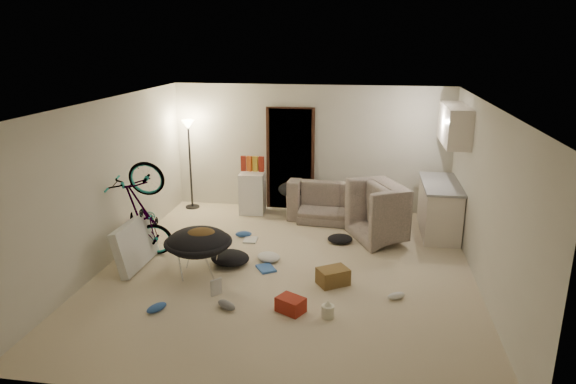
% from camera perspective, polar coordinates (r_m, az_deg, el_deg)
% --- Properties ---
extents(floor, '(5.50, 6.00, 0.02)m').
position_cam_1_polar(floor, '(7.82, -0.16, -8.73)').
color(floor, beige).
rests_on(floor, ground).
extents(ceiling, '(5.50, 6.00, 0.02)m').
position_cam_1_polar(ceiling, '(7.12, -0.18, 9.92)').
color(ceiling, white).
rests_on(ceiling, wall_back).
extents(wall_back, '(5.50, 0.02, 2.50)m').
position_cam_1_polar(wall_back, '(10.27, 2.54, 4.87)').
color(wall_back, beige).
rests_on(wall_back, floor).
extents(wall_front, '(5.50, 0.02, 2.50)m').
position_cam_1_polar(wall_front, '(4.63, -6.25, -10.38)').
color(wall_front, beige).
rests_on(wall_front, floor).
extents(wall_left, '(0.02, 6.00, 2.50)m').
position_cam_1_polar(wall_left, '(8.26, -19.43, 1.00)').
color(wall_left, beige).
rests_on(wall_left, floor).
extents(wall_right, '(0.02, 6.00, 2.50)m').
position_cam_1_polar(wall_right, '(7.46, 21.25, -0.81)').
color(wall_right, beige).
rests_on(wall_right, floor).
extents(doorway, '(0.85, 0.10, 2.04)m').
position_cam_1_polar(doorway, '(10.33, 0.28, 3.66)').
color(doorway, black).
rests_on(doorway, floor).
extents(door_trim, '(0.97, 0.04, 2.10)m').
position_cam_1_polar(door_trim, '(10.30, 0.26, 3.62)').
color(door_trim, '#371D13').
rests_on(door_trim, floor).
extents(floor_lamp, '(0.28, 0.28, 1.81)m').
position_cam_1_polar(floor_lamp, '(10.45, -10.93, 5.12)').
color(floor_lamp, black).
rests_on(floor_lamp, floor).
extents(kitchen_counter, '(0.60, 1.50, 0.88)m').
position_cam_1_polar(kitchen_counter, '(9.52, 16.44, -1.80)').
color(kitchen_counter, silver).
rests_on(kitchen_counter, floor).
extents(counter_top, '(0.64, 1.54, 0.04)m').
position_cam_1_polar(counter_top, '(9.39, 16.66, 0.86)').
color(counter_top, gray).
rests_on(counter_top, kitchen_counter).
extents(kitchen_uppers, '(0.38, 1.40, 0.65)m').
position_cam_1_polar(kitchen_uppers, '(9.19, 18.01, 7.13)').
color(kitchen_uppers, silver).
rests_on(kitchen_uppers, wall_right).
extents(sofa, '(2.03, 0.90, 0.58)m').
position_cam_1_polar(sofa, '(9.92, 5.94, -1.37)').
color(sofa, '#373E37').
rests_on(sofa, floor).
extents(armchair, '(1.38, 1.45, 0.74)m').
position_cam_1_polar(armchair, '(9.11, 11.94, -2.77)').
color(armchair, '#373E37').
rests_on(armchair, floor).
extents(bicycle, '(1.67, 0.83, 0.94)m').
position_cam_1_polar(bicycle, '(8.42, -15.70, -4.27)').
color(bicycle, black).
rests_on(bicycle, floor).
extents(book_asset, '(0.29, 0.29, 0.02)m').
position_cam_1_polar(book_asset, '(7.14, -8.55, -11.41)').
color(book_asset, maroon).
rests_on(book_asset, floor).
extents(mini_fridge, '(0.51, 0.51, 0.82)m').
position_cam_1_polar(mini_fridge, '(10.22, -3.97, -0.08)').
color(mini_fridge, white).
rests_on(mini_fridge, floor).
extents(snack_box_0, '(0.11, 0.09, 0.30)m').
position_cam_1_polar(snack_box_0, '(10.10, -4.98, 3.18)').
color(snack_box_0, maroon).
rests_on(snack_box_0, mini_fridge).
extents(snack_box_1, '(0.12, 0.10, 0.30)m').
position_cam_1_polar(snack_box_1, '(10.07, -4.32, 3.15)').
color(snack_box_1, '#DF5C1B').
rests_on(snack_box_1, mini_fridge).
extents(snack_box_2, '(0.10, 0.07, 0.30)m').
position_cam_1_polar(snack_box_2, '(10.05, -3.65, 3.13)').
color(snack_box_2, gold).
rests_on(snack_box_2, mini_fridge).
extents(snack_box_3, '(0.11, 0.08, 0.30)m').
position_cam_1_polar(snack_box_3, '(10.02, -2.98, 3.11)').
color(snack_box_3, maroon).
rests_on(snack_box_3, mini_fridge).
extents(saucer_chair, '(0.99, 0.99, 0.70)m').
position_cam_1_polar(saucer_chair, '(7.64, -9.91, -6.13)').
color(saucer_chair, silver).
rests_on(saucer_chair, floor).
extents(hoodie, '(0.61, 0.58, 0.22)m').
position_cam_1_polar(hoodie, '(7.52, -9.70, -4.83)').
color(hoodie, '#4C361A').
rests_on(hoodie, saucer_chair).
extents(sofa_drape, '(0.64, 0.56, 0.28)m').
position_cam_1_polar(sofa_drape, '(9.94, 0.51, 0.26)').
color(sofa_drape, black).
rests_on(sofa_drape, sofa).
extents(tv_box, '(0.29, 1.08, 0.72)m').
position_cam_1_polar(tv_box, '(8.17, -16.60, -5.55)').
color(tv_box, silver).
rests_on(tv_box, floor).
extents(drink_case_a, '(0.51, 0.48, 0.24)m').
position_cam_1_polar(drink_case_a, '(7.38, 5.02, -9.33)').
color(drink_case_a, brown).
rests_on(drink_case_a, floor).
extents(drink_case_b, '(0.41, 0.38, 0.19)m').
position_cam_1_polar(drink_case_b, '(6.69, 0.30, -12.41)').
color(drink_case_b, maroon).
rests_on(drink_case_b, floor).
extents(juicer, '(0.16, 0.16, 0.23)m').
position_cam_1_polar(juicer, '(6.58, 4.45, -12.98)').
color(juicer, white).
rests_on(juicer, floor).
extents(newspaper, '(0.66, 0.65, 0.01)m').
position_cam_1_polar(newspaper, '(9.70, 6.94, -3.62)').
color(newspaper, beige).
rests_on(newspaper, floor).
extents(book_blue, '(0.36, 0.39, 0.03)m').
position_cam_1_polar(book_blue, '(7.84, -2.46, -8.48)').
color(book_blue, '#315EB1').
rests_on(book_blue, floor).
extents(book_white, '(0.24, 0.30, 0.03)m').
position_cam_1_polar(book_white, '(8.91, -4.20, -5.34)').
color(book_white, silver).
rests_on(book_white, floor).
extents(shoe_0, '(0.31, 0.18, 0.11)m').
position_cam_1_polar(shoe_0, '(9.07, -4.96, -4.68)').
color(shoe_0, '#315EB1').
rests_on(shoe_0, floor).
extents(shoe_2, '(0.26, 0.31, 0.11)m').
position_cam_1_polar(shoe_2, '(6.92, -14.40, -12.34)').
color(shoe_2, '#315EB1').
rests_on(shoe_2, floor).
extents(shoe_3, '(0.32, 0.26, 0.11)m').
position_cam_1_polar(shoe_3, '(6.81, -6.85, -12.37)').
color(shoe_3, slate).
rests_on(shoe_3, floor).
extents(shoe_4, '(0.28, 0.22, 0.10)m').
position_cam_1_polar(shoe_4, '(7.14, 11.92, -11.22)').
color(shoe_4, white).
rests_on(shoe_4, floor).
extents(clothes_lump_a, '(0.73, 0.67, 0.20)m').
position_cam_1_polar(clothes_lump_a, '(8.04, -6.46, -7.27)').
color(clothes_lump_a, black).
rests_on(clothes_lump_a, floor).
extents(clothes_lump_b, '(0.50, 0.46, 0.13)m').
position_cam_1_polar(clothes_lump_b, '(8.85, 5.80, -5.19)').
color(clothes_lump_b, black).
rests_on(clothes_lump_b, floor).
extents(clothes_lump_c, '(0.50, 0.48, 0.12)m').
position_cam_1_polar(clothes_lump_c, '(8.12, -2.17, -7.22)').
color(clothes_lump_c, silver).
rests_on(clothes_lump_c, floor).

